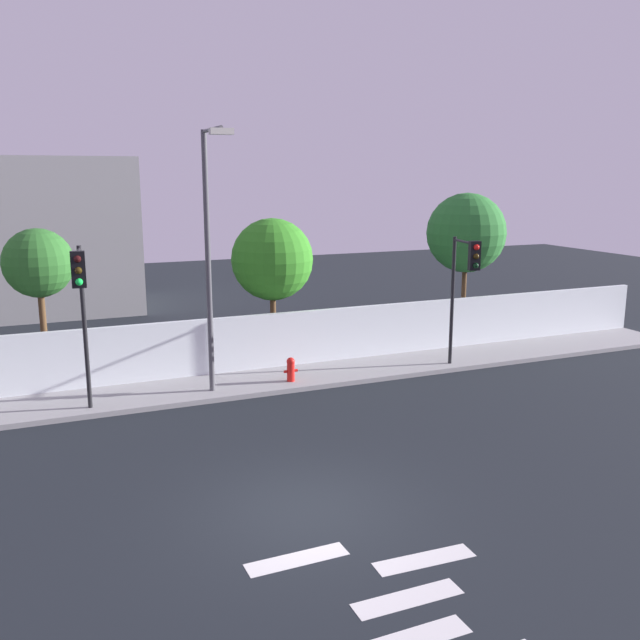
% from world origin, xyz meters
% --- Properties ---
extents(ground_plane, '(80.00, 80.00, 0.00)m').
position_xyz_m(ground_plane, '(0.00, 0.00, 0.00)').
color(ground_plane, black).
extents(sidewalk, '(36.00, 2.40, 0.15)m').
position_xyz_m(sidewalk, '(0.00, 8.20, 0.07)').
color(sidewalk, '#949494').
rests_on(sidewalk, ground).
extents(perimeter_wall, '(36.00, 0.18, 1.80)m').
position_xyz_m(perimeter_wall, '(0.00, 9.49, 1.05)').
color(perimeter_wall, white).
rests_on(perimeter_wall, sidewalk).
extents(crosswalk_marking, '(3.81, 4.73, 0.01)m').
position_xyz_m(crosswalk_marking, '(0.36, -3.67, 0.00)').
color(crosswalk_marking, silver).
rests_on(crosswalk_marking, ground).
extents(traffic_light_left, '(0.37, 1.68, 4.46)m').
position_xyz_m(traffic_light_left, '(-3.50, 6.77, 3.43)').
color(traffic_light_left, black).
rests_on(traffic_light_left, sidewalk).
extents(traffic_light_right, '(0.53, 1.80, 4.29)m').
position_xyz_m(traffic_light_right, '(8.06, 6.69, 3.32)').
color(traffic_light_right, black).
rests_on(traffic_light_right, sidewalk).
extents(street_lamp_curbside, '(0.60, 2.13, 7.49)m').
position_xyz_m(street_lamp_curbside, '(0.05, 7.48, 4.55)').
color(street_lamp_curbside, '#4C4C51').
rests_on(street_lamp_curbside, sidewalk).
extents(fire_hydrant, '(0.44, 0.26, 0.75)m').
position_xyz_m(fire_hydrant, '(2.53, 7.72, 0.55)').
color(fire_hydrant, red).
rests_on(fire_hydrant, sidewalk).
extents(roadside_tree_midleft, '(2.06, 2.06, 4.89)m').
position_xyz_m(roadside_tree_midleft, '(-4.43, 10.40, 3.83)').
color(roadside_tree_midleft, brown).
rests_on(roadside_tree_midleft, ground).
extents(roadside_tree_midright, '(2.77, 2.77, 5.01)m').
position_xyz_m(roadside_tree_midright, '(2.89, 10.40, 3.61)').
color(roadside_tree_midright, brown).
rests_on(roadside_tree_midright, ground).
extents(roadside_tree_rightmost, '(3.00, 3.00, 5.76)m').
position_xyz_m(roadside_tree_rightmost, '(10.65, 10.40, 4.25)').
color(roadside_tree_rightmost, brown).
rests_on(roadside_tree_rightmost, ground).
extents(low_building_distant, '(10.22, 6.00, 7.21)m').
position_xyz_m(low_building_distant, '(-4.98, 23.49, 3.61)').
color(low_building_distant, '#969696').
rests_on(low_building_distant, ground).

